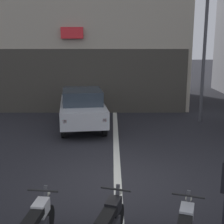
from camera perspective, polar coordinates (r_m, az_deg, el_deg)
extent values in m
plane|color=#232328|center=(8.12, 1.25, -12.83)|extent=(120.00, 120.00, 0.00)
cube|color=silver|center=(13.78, 0.81, -2.04)|extent=(0.20, 18.00, 0.01)
cube|color=#3E3A33|center=(15.65, -4.25, 5.64)|extent=(9.95, 0.10, 3.20)
cube|color=red|center=(15.55, -7.14, 14.27)|extent=(1.08, 0.16, 0.54)
cylinder|color=black|center=(14.31, -8.56, -0.32)|extent=(0.27, 0.66, 0.64)
cylinder|color=black|center=(14.36, -2.37, -0.15)|extent=(0.27, 0.66, 0.64)
cylinder|color=black|center=(11.79, -8.72, -3.13)|extent=(0.27, 0.66, 0.64)
cylinder|color=black|center=(11.85, -1.20, -2.89)|extent=(0.27, 0.66, 0.64)
cube|color=#B7BABF|center=(12.96, -5.27, 0.35)|extent=(2.30, 4.30, 0.66)
cube|color=#2D3842|center=(12.69, -5.29, 2.90)|extent=(1.80, 2.16, 0.56)
cube|color=red|center=(10.97, -8.49, -1.71)|extent=(0.15, 0.08, 0.12)
cube|color=red|center=(11.03, -1.16, -1.49)|extent=(0.15, 0.08, 0.12)
cylinder|color=black|center=(17.21, 7.71, 1.88)|extent=(0.20, 0.64, 0.64)
cylinder|color=black|center=(17.12, 2.54, 1.93)|extent=(0.20, 0.64, 0.64)
cylinder|color=black|center=(19.76, 6.94, 3.28)|extent=(0.20, 0.64, 0.64)
cylinder|color=black|center=(19.68, 2.43, 3.33)|extent=(0.20, 0.64, 0.64)
cube|color=silver|center=(18.35, 4.92, 3.98)|extent=(1.86, 4.14, 0.66)
cube|color=#2D3842|center=(18.42, 4.93, 5.92)|extent=(1.60, 2.01, 0.56)
cube|color=red|center=(20.39, 6.59, 4.94)|extent=(0.14, 0.06, 0.12)
cube|color=red|center=(20.32, 2.62, 4.99)|extent=(0.14, 0.06, 0.12)
cylinder|color=#47474C|center=(14.22, 16.83, 10.15)|extent=(0.14, 0.14, 6.02)
cylinder|color=black|center=(6.25, -11.38, -18.74)|extent=(0.13, 0.52, 0.52)
cube|color=black|center=(5.39, -14.34, -18.71)|extent=(0.29, 0.62, 0.12)
cube|color=silver|center=(5.73, -12.78, -16.82)|extent=(0.26, 0.38, 0.24)
cylinder|color=#4C4C51|center=(5.94, -12.01, -16.39)|extent=(0.10, 0.24, 0.70)
cylinder|color=black|center=(5.73, -12.43, -13.94)|extent=(0.55, 0.10, 0.04)
sphere|color=silver|center=(5.97, -11.68, -14.41)|extent=(0.12, 0.12, 0.12)
cylinder|color=black|center=(6.18, 1.47, -18.89)|extent=(0.22, 0.52, 0.52)
cube|color=black|center=(5.30, -0.89, -18.87)|extent=(0.38, 0.64, 0.12)
cube|color=black|center=(5.65, 0.45, -16.95)|extent=(0.31, 0.41, 0.24)
cylinder|color=#4C4C51|center=(5.86, 1.08, -16.52)|extent=(0.14, 0.25, 0.70)
cylinder|color=black|center=(5.64, 0.87, -14.04)|extent=(0.54, 0.19, 0.04)
sphere|color=silver|center=(5.89, 1.44, -14.52)|extent=(0.12, 0.12, 0.12)
cube|color=#B2B5BA|center=(5.58, 13.79, -17.71)|extent=(0.32, 0.41, 0.24)
cylinder|color=#4C4C51|center=(5.81, 13.94, -17.23)|extent=(0.14, 0.25, 0.70)
cylinder|color=black|center=(5.58, 14.05, -14.76)|extent=(0.53, 0.21, 0.04)
sphere|color=silver|center=(5.84, 14.14, -15.19)|extent=(0.12, 0.12, 0.12)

